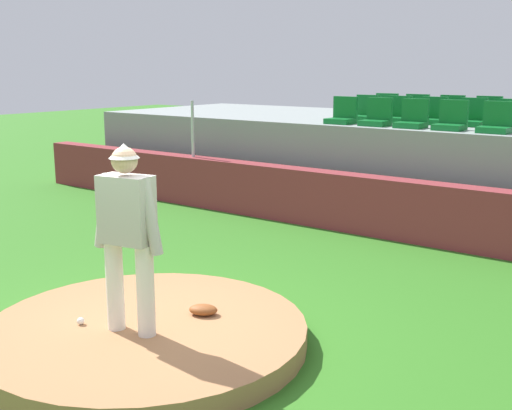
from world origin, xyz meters
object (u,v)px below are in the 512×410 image
object	(u,v)px
stadium_chair_8	(471,117)
stadium_chair_10	(384,110)
stadium_chair_2	(413,119)
stadium_chair_4	(496,123)
stadium_chair_9	(511,119)
pitcher	(127,225)
stadium_chair_12	(450,113)
fielding_glove	(203,310)
stadium_chair_0	(342,115)
stadium_chair_1	(377,117)
stadium_chair_3	(451,121)
stadium_chair_11	(415,111)
stadium_chair_13	(487,115)
baseball	(81,321)
stadium_chair_6	(397,114)
stadium_chair_5	(365,113)
stadium_chair_7	(432,116)

from	to	relation	value
stadium_chair_8	stadium_chair_10	xyz separation A→B (m)	(-2.11, 0.86, 0.00)
stadium_chair_2	stadium_chair_4	xyz separation A→B (m)	(1.43, -0.02, 0.00)
stadium_chair_9	stadium_chair_10	world-z (taller)	same
pitcher	stadium_chair_4	world-z (taller)	stadium_chair_4
stadium_chair_9	stadium_chair_12	world-z (taller)	same
fielding_glove	stadium_chair_0	size ratio (longest dim) A/B	0.60
stadium_chair_1	stadium_chair_3	xyz separation A→B (m)	(1.37, 0.01, 0.00)
stadium_chair_9	stadium_chair_11	bearing A→B (deg)	-22.62
stadium_chair_1	stadium_chair_13	xyz separation A→B (m)	(1.41, 1.79, 0.00)
baseball	stadium_chair_9	distance (m)	8.16
stadium_chair_1	stadium_chair_2	world-z (taller)	same
stadium_chair_8	stadium_chair_13	bearing A→B (deg)	-90.94
pitcher	stadium_chair_12	world-z (taller)	stadium_chair_12
pitcher	stadium_chair_11	distance (m)	8.52
stadium_chair_1	stadium_chair_4	bearing A→B (deg)	179.64
pitcher	stadium_chair_3	world-z (taller)	stadium_chair_3
stadium_chair_8	stadium_chair_12	size ratio (longest dim) A/B	1.00
stadium_chair_2	stadium_chair_6	bearing A→B (deg)	-52.36
stadium_chair_11	stadium_chair_12	xyz separation A→B (m)	(0.72, 0.00, 0.00)
fielding_glove	stadium_chair_3	bearing A→B (deg)	-119.89
stadium_chair_9	stadium_chair_12	xyz separation A→B (m)	(-1.40, 0.89, 0.00)
stadium_chair_11	stadium_chair_0	bearing A→B (deg)	68.94
stadium_chair_5	stadium_chair_8	world-z (taller)	same
stadium_chair_4	stadium_chair_7	bearing A→B (deg)	-32.84
stadium_chair_5	stadium_chair_9	size ratio (longest dim) A/B	1.00
stadium_chair_0	stadium_chair_10	size ratio (longest dim) A/B	1.00
baseball	stadium_chair_11	size ratio (longest dim) A/B	0.15
fielding_glove	stadium_chair_1	world-z (taller)	stadium_chair_1
stadium_chair_13	fielding_glove	bearing A→B (deg)	86.90
baseball	stadium_chair_2	xyz separation A→B (m)	(0.50, 6.87, 1.60)
stadium_chair_6	stadium_chair_13	size ratio (longest dim) A/B	1.00
stadium_chair_7	stadium_chair_8	distance (m)	0.72
pitcher	stadium_chair_6	world-z (taller)	stadium_chair_6
stadium_chair_9	stadium_chair_12	size ratio (longest dim) A/B	1.00
stadium_chair_6	stadium_chair_3	bearing A→B (deg)	147.17
stadium_chair_3	stadium_chair_13	distance (m)	1.79
stadium_chair_8	stadium_chair_4	bearing A→B (deg)	126.98
stadium_chair_0	stadium_chair_7	bearing A→B (deg)	-146.88
baseball	stadium_chair_5	bearing A→B (deg)	96.34
stadium_chair_8	stadium_chair_10	world-z (taller)	same
stadium_chair_1	stadium_chair_11	distance (m)	1.79
stadium_chair_9	stadium_chair_13	bearing A→B (deg)	-52.35
stadium_chair_4	stadium_chair_11	size ratio (longest dim) A/B	1.00
stadium_chair_0	stadium_chair_6	bearing A→B (deg)	-128.51
stadium_chair_7	stadium_chair_11	xyz separation A→B (m)	(-0.70, 0.88, 0.00)
stadium_chair_1	stadium_chair_11	bearing A→B (deg)	-89.26
baseball	stadium_chair_5	world-z (taller)	stadium_chair_5
stadium_chair_4	stadium_chair_12	xyz separation A→B (m)	(-1.42, 1.80, 0.00)
stadium_chair_4	stadium_chair_11	xyz separation A→B (m)	(-2.14, 1.80, 0.00)
stadium_chair_7	stadium_chair_11	world-z (taller)	same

